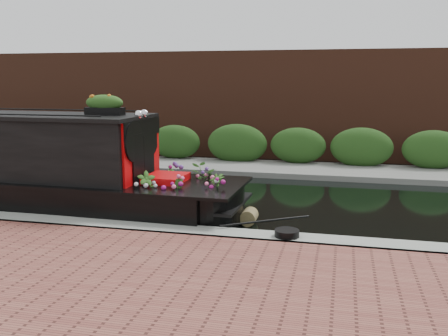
# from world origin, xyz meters

# --- Properties ---
(ground) EXTENTS (80.00, 80.00, 0.00)m
(ground) POSITION_xyz_m (0.00, 0.00, 0.00)
(ground) COLOR black
(ground) RESTS_ON ground
(near_bank_coping) EXTENTS (40.00, 0.60, 0.50)m
(near_bank_coping) POSITION_xyz_m (0.00, -3.30, 0.00)
(near_bank_coping) COLOR gray
(near_bank_coping) RESTS_ON ground
(near_bank_pavers) EXTENTS (40.00, 7.00, 0.50)m
(near_bank_pavers) POSITION_xyz_m (0.00, -7.00, 0.00)
(near_bank_pavers) COLOR brown
(near_bank_pavers) RESTS_ON ground
(far_bank_path) EXTENTS (40.00, 2.40, 0.34)m
(far_bank_path) POSITION_xyz_m (0.00, 4.20, 0.00)
(far_bank_path) COLOR slate
(far_bank_path) RESTS_ON ground
(far_hedge) EXTENTS (40.00, 1.10, 2.80)m
(far_hedge) POSITION_xyz_m (0.00, 5.10, 0.00)
(far_hedge) COLOR #204216
(far_hedge) RESTS_ON ground
(far_brick_wall) EXTENTS (40.00, 1.00, 8.00)m
(far_brick_wall) POSITION_xyz_m (0.00, 7.20, 0.00)
(far_brick_wall) COLOR #50281B
(far_brick_wall) RESTS_ON ground
(rope_fender) EXTENTS (0.32, 0.43, 0.32)m
(rope_fender) POSITION_xyz_m (1.83, -1.88, 0.16)
(rope_fender) COLOR olive
(rope_fender) RESTS_ON ground
(coiled_mooring_rope) EXTENTS (0.43, 0.43, 0.12)m
(coiled_mooring_rope) POSITION_xyz_m (2.77, -3.29, 0.31)
(coiled_mooring_rope) COLOR black
(coiled_mooring_rope) RESTS_ON near_bank_coping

